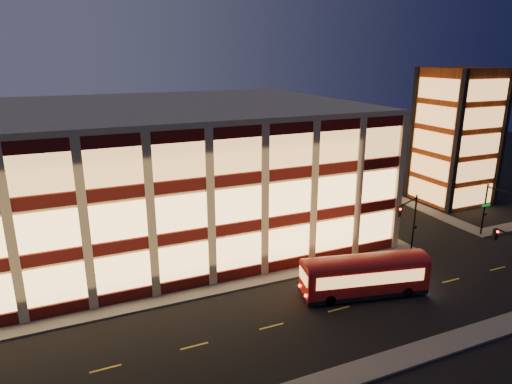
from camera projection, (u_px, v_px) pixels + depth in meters
name	position (u px, v px, depth m)	size (l,w,h in m)	color
ground	(197.00, 300.00, 38.03)	(200.00, 200.00, 0.00)	black
sidewalk_office_south	(159.00, 301.00, 37.73)	(54.00, 2.00, 0.15)	#514F4C
sidewalk_office_east	(325.00, 205.00, 61.75)	(2.00, 30.00, 0.15)	#514F4C
sidewalk_tower_west	(390.00, 195.00, 65.98)	(2.00, 30.00, 0.15)	#514F4C
office_building	(124.00, 173.00, 49.62)	(50.45, 30.45, 14.50)	tan
stair_tower	(456.00, 137.00, 61.25)	(8.60, 8.60, 18.00)	#8C3814
traffic_signal_far	(409.00, 216.00, 45.58)	(3.79, 1.87, 6.00)	black
traffic_signal_right	(497.00, 204.00, 49.18)	(1.20, 4.37, 6.00)	black
trolley_bus	(364.00, 273.00, 38.29)	(10.97, 4.89, 3.61)	#990B08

